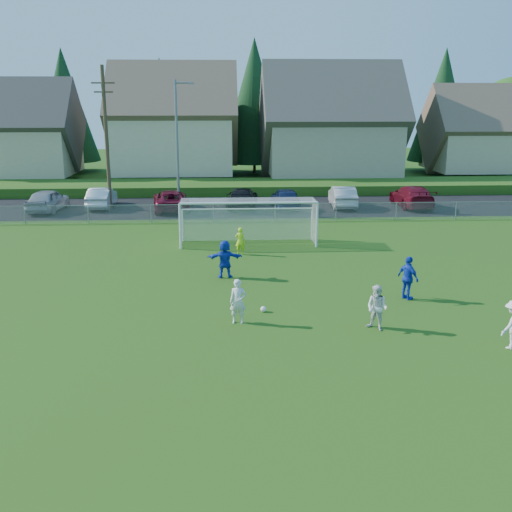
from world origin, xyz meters
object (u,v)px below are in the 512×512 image
at_px(goalkeeper, 240,241).
at_px(car_a, 48,200).
at_px(car_g, 412,196).
at_px(player_blue_a, 408,278).
at_px(soccer_ball, 263,309).
at_px(player_blue_b, 225,259).
at_px(soccer_goal, 248,214).
at_px(car_e, 285,198).
at_px(player_white_a, 238,301).
at_px(player_white_b, 377,308).
at_px(car_d, 242,198).
at_px(car_f, 343,197).
at_px(car_c, 171,200).
at_px(car_b, 102,198).

bearing_deg(goalkeeper, car_a, -38.45).
distance_m(car_a, car_g, 26.32).
bearing_deg(player_blue_a, soccer_ball, 72.15).
distance_m(soccer_ball, player_blue_a, 6.02).
xyz_separation_m(player_blue_b, soccer_goal, (1.31, 6.43, 0.77)).
bearing_deg(soccer_ball, car_e, 82.00).
bearing_deg(player_white_a, soccer_ball, 51.49).
xyz_separation_m(player_white_a, car_e, (4.01, 22.63, -0.04)).
distance_m(player_white_b, soccer_goal, 13.59).
distance_m(soccer_ball, car_d, 22.14).
relative_size(car_e, soccer_goal, 0.61).
height_order(player_white_b, car_e, player_white_b).
distance_m(player_blue_a, player_blue_b, 8.03).
bearing_deg(car_f, soccer_goal, 59.56).
xyz_separation_m(car_d, car_g, (12.49, -0.35, 0.07)).
relative_size(player_white_b, car_a, 0.34).
bearing_deg(goalkeeper, car_e, -100.19).
bearing_deg(car_a, player_white_a, 125.33).
bearing_deg(soccer_goal, player_blue_a, -58.76).
height_order(player_blue_b, car_e, player_blue_b).
xyz_separation_m(car_a, car_c, (8.69, -0.03, -0.08)).
bearing_deg(car_e, soccer_ball, 80.32).
height_order(soccer_ball, car_a, car_a).
bearing_deg(car_d, player_blue_a, 112.63).
height_order(player_blue_a, soccer_goal, soccer_goal).
height_order(soccer_ball, car_g, car_g).
xyz_separation_m(soccer_ball, player_white_b, (3.81, -1.96, 0.69)).
xyz_separation_m(player_white_b, car_g, (8.60, 23.74, -0.01)).
height_order(player_blue_b, car_g, player_blue_b).
height_order(player_white_a, car_e, player_white_a).
relative_size(player_blue_b, car_e, 0.38).
height_order(player_blue_a, car_b, player_blue_a).
height_order(player_white_b, player_blue_b, player_blue_b).
bearing_deg(soccer_goal, soccer_ball, -89.40).
relative_size(player_white_a, car_e, 0.36).
height_order(car_b, car_c, car_b).
relative_size(car_f, soccer_goal, 0.63).
distance_m(player_blue_b, car_c, 17.28).
relative_size(soccer_ball, goalkeeper, 0.16).
xyz_separation_m(soccer_ball, car_d, (-0.08, 22.13, 0.62)).
height_order(car_c, car_g, car_g).
bearing_deg(car_f, car_a, 5.08).
xyz_separation_m(player_white_a, player_white_b, (4.79, -0.89, -0.01)).
xyz_separation_m(car_b, car_c, (5.17, -1.33, -0.02)).
distance_m(soccer_ball, player_blue_b, 4.86).
xyz_separation_m(player_white_b, goalkeeper, (-4.43, 10.59, -0.09)).
xyz_separation_m(car_d, car_f, (7.39, -0.09, 0.05)).
distance_m(soccer_ball, car_f, 23.23).
bearing_deg(car_f, soccer_ball, 75.18).
bearing_deg(car_f, car_g, -179.45).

